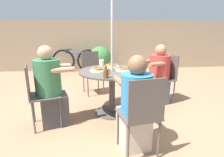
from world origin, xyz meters
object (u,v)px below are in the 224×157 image
diner_north (135,108)px  patio_chair_east (165,75)px  pancake_plate_b (123,69)px  coffee_cup (102,63)px  patio_chair_south (92,69)px  pancake_plate_c (98,70)px  pancake_plate_a (112,66)px  patio_table (112,80)px  bicycle (76,60)px  potted_shrub (100,58)px  drinking_glass_a (133,64)px  diner_west (51,90)px  diner_east (158,78)px  syrup_bottle (106,73)px  patio_chair_west (38,92)px  patio_chair_north (141,112)px

diner_north → patio_chair_east: size_ratio=1.21×
pancake_plate_b → coffee_cup: size_ratio=2.44×
patio_chair_south → pancake_plate_c: (0.10, -1.06, 0.22)m
patio_chair_south → pancake_plate_a: patio_chair_south is taller
patio_table → diner_north: size_ratio=0.96×
bicycle → potted_shrub: potted_shrub is taller
diner_north → potted_shrub: bearing=83.6°
patio_chair_east → drinking_glass_a: (-0.66, -0.14, 0.27)m
drinking_glass_a → diner_west: bearing=-158.8°
diner_west → potted_shrub: diner_west is taller
patio_table → potted_shrub: (-0.04, 3.01, -0.08)m
diner_north → pancake_plate_b: 0.96m
pancake_plate_a → coffee_cup: (-0.17, 0.12, 0.03)m
diner_east → potted_shrub: 2.85m
patio_table → pancake_plate_a: size_ratio=4.11×
patio_chair_south → bicycle: patio_chair_south is taller
diner_west → drinking_glass_a: (1.28, 0.50, 0.27)m
pancake_plate_b → syrup_bottle: 0.54m
diner_west → pancake_plate_b: bearing=87.3°
diner_north → potted_shrub: (-0.20, 3.93, -0.01)m
diner_east → patio_chair_south: (-1.21, 0.75, 0.02)m
diner_north → patio_chair_west: diner_north is taller
patio_chair_east → diner_east: 0.17m
patio_table → diner_west: diner_west is taller
patio_table → patio_chair_north: patio_chair_north is taller
patio_chair_east → diner_west: size_ratio=0.79×
patio_chair_north → pancake_plate_b: bearing=80.4°
coffee_cup → pancake_plate_c: bearing=-100.8°
diner_north → syrup_bottle: 0.63m
pancake_plate_a → diner_north: bearing=-84.3°
diner_east → syrup_bottle: size_ratio=6.59×
drinking_glass_a → bicycle: bearing=112.5°
pancake_plate_a → diner_east: bearing=-0.2°
bicycle → patio_chair_north: bearing=-70.8°
diner_east → pancake_plate_c: size_ratio=4.30×
patio_chair_east → bicycle: (-1.90, 2.84, -0.13)m
patio_chair_north → diner_east: bearing=54.0°
patio_chair_west → diner_west: diner_west is taller
patio_table → diner_west: 0.94m
pancake_plate_b → coffee_cup: bearing=126.6°
patio_chair_east → potted_shrub: patio_chair_east is taller
diner_east → drinking_glass_a: 0.59m
patio_chair_east → bicycle: size_ratio=0.57×
patio_chair_south → pancake_plate_c: patio_chair_south is taller
syrup_bottle → patio_chair_east: bearing=34.3°
pancake_plate_a → pancake_plate_c: size_ratio=1.00×
coffee_cup → bicycle: bearing=104.4°
diner_west → coffee_cup: size_ratio=10.92×
diner_west → pancake_plate_c: (0.68, 0.28, 0.22)m
potted_shrub → diner_north: bearing=-87.2°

